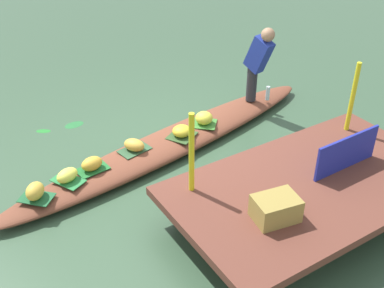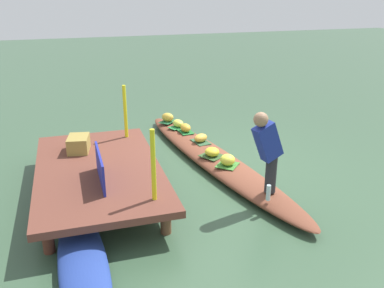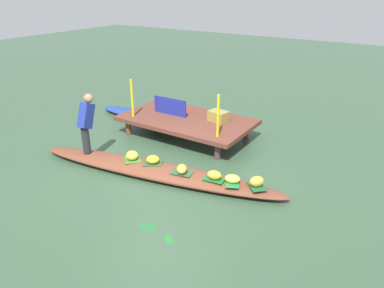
{
  "view_description": "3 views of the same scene",
  "coord_description": "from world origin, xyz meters",
  "px_view_note": "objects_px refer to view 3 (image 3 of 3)",
  "views": [
    {
      "loc": [
        2.78,
        4.9,
        3.63
      ],
      "look_at": [
        -0.01,
        0.48,
        0.33
      ],
      "focal_mm": 44.42,
      "sensor_mm": 36.0,
      "label": 1
    },
    {
      "loc": [
        -6.4,
        2.33,
        3.02
      ],
      "look_at": [
        0.32,
        0.32,
        0.31
      ],
      "focal_mm": 38.94,
      "sensor_mm": 36.0,
      "label": 2
    },
    {
      "loc": [
        4.11,
        -4.99,
        3.55
      ],
      "look_at": [
        0.45,
        0.67,
        0.54
      ],
      "focal_mm": 34.24,
      "sensor_mm": 36.0,
      "label": 3
    }
  ],
  "objects_px": {
    "vendor_person": "(86,120)",
    "moored_boat": "(140,115)",
    "banana_bunch_3": "(232,179)",
    "banana_bunch_5": "(132,155)",
    "water_bottle": "(85,143)",
    "produce_crate": "(218,116)",
    "vendor_boat": "(155,170)",
    "banana_bunch_1": "(182,169)",
    "banana_bunch_4": "(153,159)",
    "market_banner": "(170,106)",
    "banana_bunch_2": "(257,181)",
    "banana_bunch_0": "(214,175)"
  },
  "relations": [
    {
      "from": "vendor_person",
      "to": "moored_boat",
      "type": "bearing_deg",
      "value": 107.33
    },
    {
      "from": "banana_bunch_3",
      "to": "banana_bunch_5",
      "type": "bearing_deg",
      "value": -172.71
    },
    {
      "from": "water_bottle",
      "to": "produce_crate",
      "type": "height_order",
      "value": "produce_crate"
    },
    {
      "from": "vendor_boat",
      "to": "water_bottle",
      "type": "xyz_separation_m",
      "value": [
        -1.81,
        -0.15,
        0.22
      ]
    },
    {
      "from": "vendor_person",
      "to": "banana_bunch_1",
      "type": "bearing_deg",
      "value": 6.34
    },
    {
      "from": "banana_bunch_5",
      "to": "water_bottle",
      "type": "relative_size",
      "value": 1.1
    },
    {
      "from": "water_bottle",
      "to": "banana_bunch_3",
      "type": "bearing_deg",
      "value": 6.38
    },
    {
      "from": "moored_boat",
      "to": "banana_bunch_4",
      "type": "bearing_deg",
      "value": -46.93
    },
    {
      "from": "vendor_boat",
      "to": "market_banner",
      "type": "relative_size",
      "value": 5.62
    },
    {
      "from": "banana_bunch_1",
      "to": "water_bottle",
      "type": "distance_m",
      "value": 2.44
    },
    {
      "from": "banana_bunch_5",
      "to": "vendor_person",
      "type": "relative_size",
      "value": 0.2
    },
    {
      "from": "banana_bunch_1",
      "to": "banana_bunch_2",
      "type": "bearing_deg",
      "value": 12.3
    },
    {
      "from": "moored_boat",
      "to": "market_banner",
      "type": "bearing_deg",
      "value": -16.64
    },
    {
      "from": "vendor_boat",
      "to": "produce_crate",
      "type": "relative_size",
      "value": 12.08
    },
    {
      "from": "water_bottle",
      "to": "banana_bunch_2",
      "type": "bearing_deg",
      "value": 7.5
    },
    {
      "from": "banana_bunch_3",
      "to": "banana_bunch_1",
      "type": "bearing_deg",
      "value": -169.48
    },
    {
      "from": "banana_bunch_0",
      "to": "banana_bunch_4",
      "type": "relative_size",
      "value": 1.04
    },
    {
      "from": "banana_bunch_3",
      "to": "banana_bunch_5",
      "type": "relative_size",
      "value": 1.12
    },
    {
      "from": "banana_bunch_0",
      "to": "banana_bunch_1",
      "type": "xyz_separation_m",
      "value": [
        -0.64,
        -0.12,
        -0.01
      ]
    },
    {
      "from": "banana_bunch_2",
      "to": "water_bottle",
      "type": "relative_size",
      "value": 1.17
    },
    {
      "from": "banana_bunch_1",
      "to": "banana_bunch_2",
      "type": "relative_size",
      "value": 1.09
    },
    {
      "from": "water_bottle",
      "to": "produce_crate",
      "type": "xyz_separation_m",
      "value": [
        1.96,
        2.43,
        0.27
      ]
    },
    {
      "from": "banana_bunch_5",
      "to": "vendor_person",
      "type": "height_order",
      "value": "vendor_person"
    },
    {
      "from": "moored_boat",
      "to": "banana_bunch_0",
      "type": "relative_size",
      "value": 9.62
    },
    {
      "from": "moored_boat",
      "to": "banana_bunch_3",
      "type": "height_order",
      "value": "banana_bunch_3"
    },
    {
      "from": "banana_bunch_0",
      "to": "vendor_person",
      "type": "distance_m",
      "value": 2.95
    },
    {
      "from": "banana_bunch_1",
      "to": "vendor_person",
      "type": "xyz_separation_m",
      "value": [
        -2.22,
        -0.25,
        0.61
      ]
    },
    {
      "from": "banana_bunch_3",
      "to": "banana_bunch_5",
      "type": "xyz_separation_m",
      "value": [
        -2.14,
        -0.27,
        0.02
      ]
    },
    {
      "from": "banana_bunch_3",
      "to": "water_bottle",
      "type": "height_order",
      "value": "water_bottle"
    },
    {
      "from": "banana_bunch_3",
      "to": "produce_crate",
      "type": "relative_size",
      "value": 0.64
    },
    {
      "from": "banana_bunch_4",
      "to": "vendor_person",
      "type": "height_order",
      "value": "vendor_person"
    },
    {
      "from": "banana_bunch_3",
      "to": "water_bottle",
      "type": "xyz_separation_m",
      "value": [
        -3.41,
        -0.38,
        0.03
      ]
    },
    {
      "from": "banana_bunch_2",
      "to": "banana_bunch_5",
      "type": "relative_size",
      "value": 1.07
    },
    {
      "from": "moored_boat",
      "to": "banana_bunch_3",
      "type": "xyz_separation_m",
      "value": [
        4.01,
        -2.16,
        0.2
      ]
    },
    {
      "from": "banana_bunch_4",
      "to": "water_bottle",
      "type": "xyz_separation_m",
      "value": [
        -1.71,
        -0.22,
        0.03
      ]
    },
    {
      "from": "banana_bunch_3",
      "to": "market_banner",
      "type": "distance_m",
      "value": 3.27
    },
    {
      "from": "vendor_boat",
      "to": "banana_bunch_2",
      "type": "relative_size",
      "value": 19.99
    },
    {
      "from": "produce_crate",
      "to": "moored_boat",
      "type": "bearing_deg",
      "value": 177.64
    },
    {
      "from": "vendor_boat",
      "to": "banana_bunch_4",
      "type": "relative_size",
      "value": 20.18
    },
    {
      "from": "banana_bunch_4",
      "to": "produce_crate",
      "type": "height_order",
      "value": "produce_crate"
    },
    {
      "from": "banana_bunch_0",
      "to": "water_bottle",
      "type": "distance_m",
      "value": 3.09
    },
    {
      "from": "water_bottle",
      "to": "vendor_person",
      "type": "bearing_deg",
      "value": -12.83
    },
    {
      "from": "banana_bunch_1",
      "to": "banana_bunch_2",
      "type": "xyz_separation_m",
      "value": [
        1.4,
        0.3,
        0.02
      ]
    },
    {
      "from": "moored_boat",
      "to": "banana_bunch_0",
      "type": "height_order",
      "value": "banana_bunch_0"
    },
    {
      "from": "water_bottle",
      "to": "market_banner",
      "type": "height_order",
      "value": "market_banner"
    },
    {
      "from": "moored_boat",
      "to": "produce_crate",
      "type": "xyz_separation_m",
      "value": [
        2.56,
        -0.11,
        0.49
      ]
    },
    {
      "from": "banana_bunch_0",
      "to": "produce_crate",
      "type": "xyz_separation_m",
      "value": [
        -1.1,
        2.12,
        0.29
      ]
    },
    {
      "from": "banana_bunch_0",
      "to": "market_banner",
      "type": "height_order",
      "value": "market_banner"
    },
    {
      "from": "banana_bunch_0",
      "to": "banana_bunch_2",
      "type": "distance_m",
      "value": 0.78
    },
    {
      "from": "moored_boat",
      "to": "banana_bunch_5",
      "type": "height_order",
      "value": "banana_bunch_5"
    }
  ]
}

